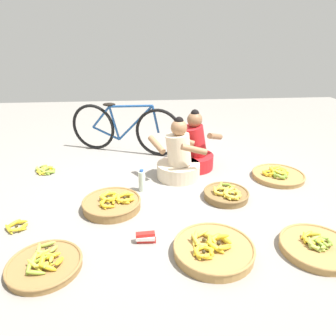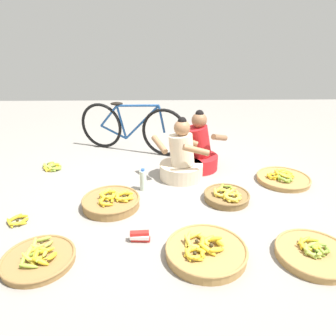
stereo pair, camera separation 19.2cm
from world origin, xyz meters
name	(u,v)px [view 1 (the left image)]	position (x,y,z in m)	size (l,w,h in m)	color
ground_plane	(166,189)	(0.00, 0.00, 0.00)	(10.00, 10.00, 0.00)	gray
vendor_woman_front	(178,159)	(0.17, 0.30, 0.24)	(0.67, 0.52, 0.76)	beige
vendor_woman_behind	(194,150)	(0.40, 0.57, 0.24)	(0.71, 0.52, 0.77)	red
bicycle_leaning	(125,129)	(-0.50, 1.22, 0.36)	(1.61, 0.65, 0.73)	black
banana_basket_back_left	(226,194)	(0.62, -0.27, 0.05)	(0.48, 0.48, 0.16)	brown
banana_basket_front_center	(112,203)	(-0.58, -0.37, 0.06)	(0.59, 0.59, 0.16)	olive
banana_basket_back_center	(213,249)	(0.28, -1.14, 0.05)	(0.65, 0.65, 0.17)	#A87F47
banana_basket_near_vendor	(317,247)	(1.12, -1.18, 0.04)	(0.60, 0.60, 0.13)	#A87F47
banana_basket_front_right	(45,264)	(-1.02, -1.18, 0.04)	(0.56, 0.56, 0.13)	olive
banana_basket_near_bicycle	(278,175)	(1.38, 0.16, 0.04)	(0.62, 0.62, 0.14)	#A87F47
loose_bananas_front_left	(45,170)	(-1.50, 0.59, 0.03)	(0.29, 0.28, 0.09)	#8CAD38
loose_bananas_back_right	(17,226)	(-1.41, -0.64, 0.03)	(0.22, 0.22, 0.07)	gold
water_bottle	(142,181)	(-0.27, -0.01, 0.12)	(0.08, 0.08, 0.26)	silver
packet_carton_stack	(146,238)	(-0.25, -0.94, 0.04)	(0.17, 0.07, 0.09)	red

